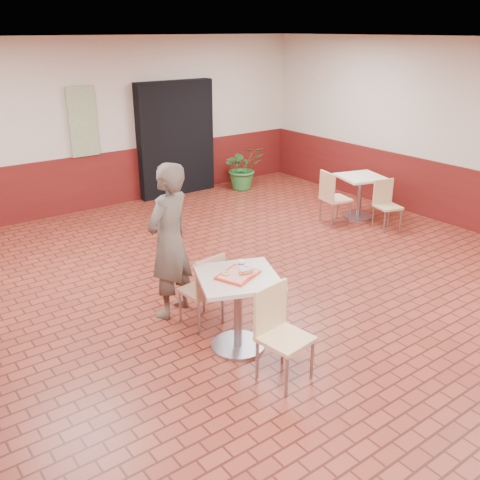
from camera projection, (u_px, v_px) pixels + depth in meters
room_shell at (304, 183)px, 5.95m from camera, size 8.01×10.01×3.01m
wainscot_band at (300, 265)px, 6.32m from camera, size 8.00×10.00×1.00m
corridor_doorway at (176, 139)px, 10.39m from camera, size 1.60×0.22×2.20m
promo_poster at (83, 122)px, 9.25m from camera, size 0.50×0.03×1.20m
main_table at (238, 300)px, 5.40m from camera, size 0.78×0.78×0.82m
chair_main_front at (279, 328)px, 4.96m from camera, size 0.48×0.48×0.92m
chair_main_back at (205, 287)px, 5.84m from camera, size 0.43×0.43×0.86m
customer at (169, 241)px, 5.95m from camera, size 0.77×0.65×1.79m
serving_tray at (238, 275)px, 5.30m from camera, size 0.40×0.31×0.02m
ring_donut at (226, 273)px, 5.27m from camera, size 0.11×0.11×0.03m
long_john_donut at (246, 272)px, 5.28m from camera, size 0.17×0.09×0.05m
paper_cup at (241, 264)px, 5.42m from camera, size 0.06×0.06×0.08m
second_table at (360, 190)px, 9.27m from camera, size 0.70×0.70×0.74m
chair_second_left at (332, 195)px, 8.94m from camera, size 0.50×0.50×0.91m
chair_second_front at (386, 202)px, 8.80m from camera, size 0.45×0.45×0.80m
potted_plant at (243, 167)px, 10.95m from camera, size 0.99×0.92×0.90m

